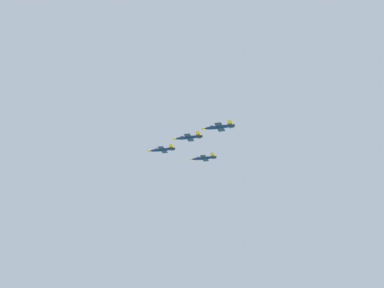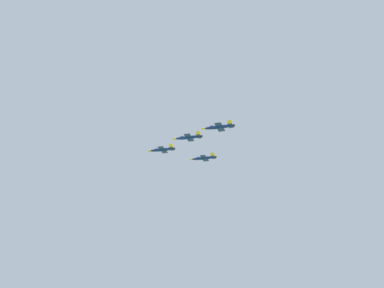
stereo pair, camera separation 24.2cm
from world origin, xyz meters
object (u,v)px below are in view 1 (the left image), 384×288
jet_left_wingman (188,137)px  jet_left_outer (218,127)px  jet_right_wingman (203,158)px  jet_lead (162,150)px

jet_left_wingman → jet_left_outer: jet_left_wingman is taller
jet_left_outer → jet_left_wingman: bearing=-40.7°
jet_right_wingman → jet_lead: bearing=40.6°
jet_lead → jet_right_wingman: (-25.43, -1.07, -0.73)m
jet_lead → jet_right_wingman: bearing=-140.6°
jet_lead → jet_left_wingman: bearing=138.7°
jet_lead → jet_left_outer: 51.21m
jet_left_wingman → jet_right_wingman: 32.99m
jet_left_outer → jet_lead: bearing=-40.7°
jet_left_wingman → jet_right_wingman: bearing=-90.7°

